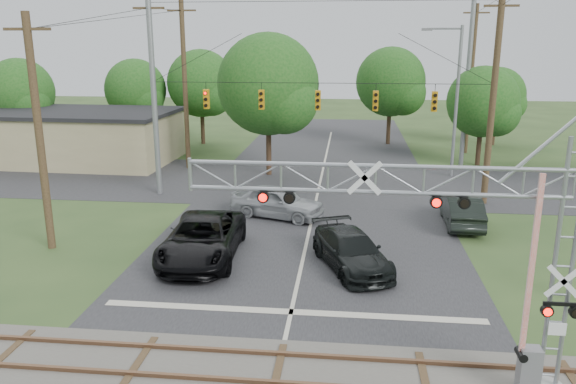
# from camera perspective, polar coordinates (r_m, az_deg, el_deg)

# --- Properties ---
(road_main) EXTENTS (14.00, 90.00, 0.02)m
(road_main) POSITION_cam_1_polar(r_m,az_deg,el_deg) (23.51, 1.46, -7.15)
(road_main) COLOR #262628
(road_main) RESTS_ON ground
(road_cross) EXTENTS (90.00, 12.00, 0.02)m
(road_cross) POSITION_cam_1_polar(r_m,az_deg,el_deg) (36.83, 3.30, 1.05)
(road_cross) COLOR #262628
(road_cross) RESTS_ON ground
(railroad_track) EXTENTS (90.00, 3.20, 0.17)m
(railroad_track) POSITION_cam_1_polar(r_m,az_deg,el_deg) (16.40, -1.01, -17.60)
(railroad_track) COLOR #4F4B44
(railroad_track) RESTS_ON ground
(crossing_gantry) EXTENTS (9.75, 0.86, 6.77)m
(crossing_gantry) POSITION_cam_1_polar(r_m,az_deg,el_deg) (14.36, 15.69, -4.69)
(crossing_gantry) COLOR gray
(crossing_gantry) RESTS_ON ground
(traffic_signal_span) EXTENTS (19.34, 0.36, 11.50)m
(traffic_signal_span) POSITION_cam_1_polar(r_m,az_deg,el_deg) (31.87, 4.76, 9.32)
(traffic_signal_span) COLOR gray
(traffic_signal_span) RESTS_ON ground
(pickup_black) EXTENTS (3.23, 6.52, 1.78)m
(pickup_black) POSITION_cam_1_polar(r_m,az_deg,el_deg) (23.91, -8.68, -4.68)
(pickup_black) COLOR black
(pickup_black) RESTS_ON ground
(car_dark) EXTENTS (3.83, 5.50, 1.48)m
(car_dark) POSITION_cam_1_polar(r_m,az_deg,el_deg) (22.84, 6.46, -5.96)
(car_dark) COLOR black
(car_dark) RESTS_ON ground
(sedan_silver) EXTENTS (5.29, 3.46, 1.67)m
(sedan_silver) POSITION_cam_1_polar(r_m,az_deg,el_deg) (29.21, -1.09, -0.97)
(sedan_silver) COLOR #95989C
(sedan_silver) RESTS_ON ground
(suv_dark) EXTENTS (1.82, 4.78, 1.56)m
(suv_dark) POSITION_cam_1_polar(r_m,az_deg,el_deg) (29.24, 17.23, -1.77)
(suv_dark) COLOR black
(suv_dark) RESTS_ON ground
(commercial_building) EXTENTS (16.96, 9.08, 3.89)m
(commercial_building) POSITION_cam_1_polar(r_m,az_deg,el_deg) (46.23, -21.77, 5.32)
(commercial_building) COLOR #9B9067
(commercial_building) RESTS_ON ground
(streetlight) EXTENTS (2.65, 0.28, 9.93)m
(streetlight) POSITION_cam_1_polar(r_m,az_deg,el_deg) (39.06, 16.52, 9.52)
(streetlight) COLOR gray
(streetlight) RESTS_ON ground
(utility_poles) EXTENTS (24.64, 28.95, 14.10)m
(utility_poles) POSITION_cam_1_polar(r_m,az_deg,el_deg) (33.89, 8.95, 10.53)
(utility_poles) COLOR #3B291B
(utility_poles) RESTS_ON ground
(treeline) EXTENTS (55.96, 23.81, 9.54)m
(treeline) POSITION_cam_1_polar(r_m,az_deg,el_deg) (43.19, 5.07, 10.35)
(treeline) COLOR #3B291B
(treeline) RESTS_ON ground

